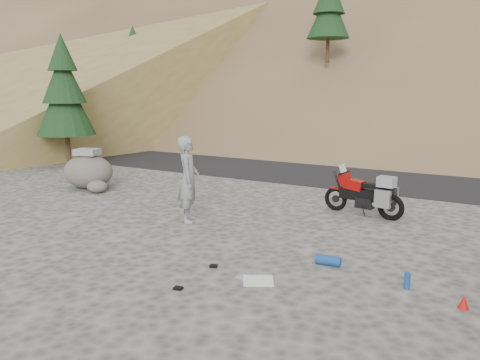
# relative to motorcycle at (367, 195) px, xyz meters

# --- Properties ---
(ground) EXTENTS (140.00, 140.00, 0.00)m
(ground) POSITION_rel_motorcycle_xyz_m (-1.07, -3.02, -0.51)
(ground) COLOR #474441
(ground) RESTS_ON ground
(road) EXTENTS (120.00, 7.00, 0.05)m
(road) POSITION_rel_motorcycle_xyz_m (-1.07, 5.98, -0.51)
(road) COLOR black
(road) RESTS_ON ground
(conifer_verge) EXTENTS (2.20, 2.20, 5.04)m
(conifer_verge) POSITION_rel_motorcycle_xyz_m (-12.07, 1.48, 2.38)
(conifer_verge) COLOR #3A2915
(conifer_verge) RESTS_ON ground
(motorcycle) EXTENTS (2.00, 0.75, 1.19)m
(motorcycle) POSITION_rel_motorcycle_xyz_m (0.00, 0.00, 0.00)
(motorcycle) COLOR black
(motorcycle) RESTS_ON ground
(man) EXTENTS (0.75, 0.85, 1.94)m
(man) POSITION_rel_motorcycle_xyz_m (-3.35, -2.48, -0.51)
(man) COLOR gray
(man) RESTS_ON ground
(boulder) EXTENTS (1.68, 1.46, 1.20)m
(boulder) POSITION_rel_motorcycle_xyz_m (-8.16, -1.06, 0.01)
(boulder) COLOR #555148
(boulder) RESTS_ON ground
(small_rock) EXTENTS (0.71, 0.66, 0.37)m
(small_rock) POSITION_rel_motorcycle_xyz_m (-7.46, -1.39, -0.33)
(small_rock) COLOR #555148
(small_rock) RESTS_ON ground
(gear_white_cloth) EXTENTS (0.62, 0.60, 0.02)m
(gear_white_cloth) POSITION_rel_motorcycle_xyz_m (-0.39, -4.70, -0.50)
(gear_white_cloth) COLOR white
(gear_white_cloth) RESTS_ON ground
(gear_blue_mat) EXTENTS (0.44, 0.21, 0.17)m
(gear_blue_mat) POSITION_rel_motorcycle_xyz_m (0.32, -3.51, -0.42)
(gear_blue_mat) COLOR navy
(gear_blue_mat) RESTS_ON ground
(gear_bottle) EXTENTS (0.12, 0.12, 0.25)m
(gear_bottle) POSITION_rel_motorcycle_xyz_m (1.68, -3.84, -0.38)
(gear_bottle) COLOR navy
(gear_bottle) RESTS_ON ground
(gear_funnel) EXTENTS (0.19, 0.19, 0.19)m
(gear_funnel) POSITION_rel_motorcycle_xyz_m (2.47, -4.11, -0.41)
(gear_funnel) COLOR red
(gear_funnel) RESTS_ON ground
(gear_glove_a) EXTENTS (0.15, 0.11, 0.04)m
(gear_glove_a) POSITION_rel_motorcycle_xyz_m (-1.28, -5.58, -0.49)
(gear_glove_a) COLOR black
(gear_glove_a) RESTS_ON ground
(gear_glove_b) EXTENTS (0.16, 0.14, 0.04)m
(gear_glove_b) POSITION_rel_motorcycle_xyz_m (-1.31, -4.57, -0.49)
(gear_glove_b) COLOR black
(gear_glove_b) RESTS_ON ground
(gear_blue_cloth) EXTENTS (0.30, 0.25, 0.01)m
(gear_blue_cloth) POSITION_rel_motorcycle_xyz_m (-0.63, -4.70, -0.50)
(gear_blue_cloth) COLOR #7C96C0
(gear_blue_cloth) RESTS_ON ground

